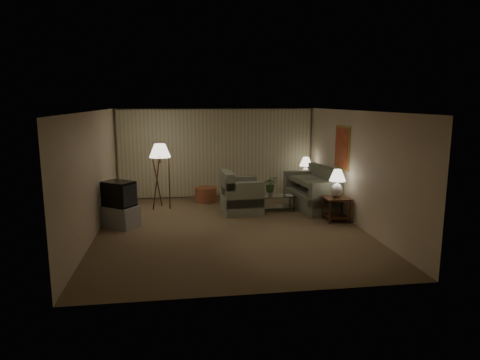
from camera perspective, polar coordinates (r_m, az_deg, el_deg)
name	(u,v)px	position (r m, az deg, el deg)	size (l,w,h in m)	color
ground	(230,228)	(10.03, -1.31, -6.41)	(7.00, 7.00, 0.00)	brown
room_shell	(224,147)	(11.16, -2.18, 4.48)	(6.04, 7.02, 2.72)	beige
sofa	(313,192)	(11.94, 9.75, -1.61)	(2.24, 1.47, 0.89)	gray
armchair	(242,196)	(11.31, 0.20, -2.16)	(1.16, 1.11, 0.88)	gray
side_table_near	(336,204)	(10.75, 12.72, -3.20)	(0.61, 0.61, 0.60)	#33180D
side_table_far	(305,185)	(13.16, 8.69, -0.65)	(0.51, 0.43, 0.60)	#33180D
table_lamp_near	(337,181)	(10.63, 12.85, -0.13)	(0.40, 0.40, 0.69)	white
table_lamp_far	(306,166)	(13.06, 8.76, 1.87)	(0.38, 0.38, 0.65)	white
coffee_table	(276,200)	(11.59, 4.79, -2.71)	(1.04, 0.57, 0.41)	silver
tv_cabinet	(120,216)	(10.46, -15.71, -4.68)	(0.98, 0.92, 0.50)	#ACACAF
crt_tv	(119,194)	(10.33, -15.86, -1.78)	(0.84, 0.80, 0.58)	black
floor_lamp	(161,175)	(11.86, -10.53, 0.68)	(0.58, 0.58, 1.78)	#33180D
ottoman	(206,194)	(12.60, -4.58, -1.93)	(0.64, 0.64, 0.42)	#A44D37
vase	(270,193)	(11.51, 4.08, -1.69)	(0.15, 0.15, 0.15)	white
flowers	(271,182)	(11.45, 4.10, -0.28)	(0.38, 0.33, 0.42)	#3A6B2F
book	(286,195)	(11.52, 6.13, -2.06)	(0.18, 0.25, 0.02)	olive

